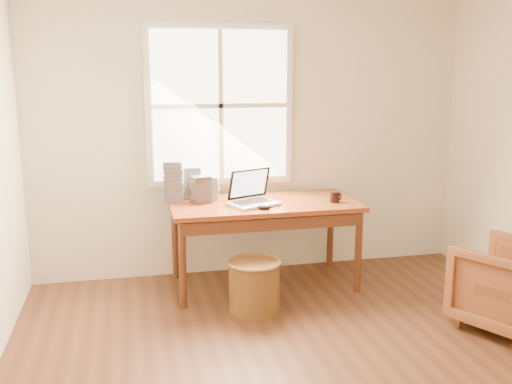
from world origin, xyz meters
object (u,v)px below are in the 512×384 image
Objects in this scene: wicker_stool at (254,287)px; laptop at (254,187)px; desk at (264,204)px; armchair at (511,286)px; coffee_mug at (335,197)px; cd_stack_a at (192,182)px.

wicker_stool is 0.91× the size of laptop.
laptop is at bearing -139.86° from desk.
armchair is 7.57× the size of coffee_mug.
coffee_mug is (-0.96, 1.09, 0.48)m from armchair.
coffee_mug reaches higher than wicker_stool.
desk is at bearing -172.73° from coffee_mug.
coffee_mug is at bearing -77.49° from armchair.
armchair is 2.10m from laptop.
cd_stack_a reaches higher than desk.
armchair reaches higher than wicker_stool.
laptop is at bearing 78.14° from wicker_stool.
desk reaches higher than wicker_stool.
cd_stack_a reaches higher than coffee_mug.
cd_stack_a is at bearing -179.75° from coffee_mug.
cd_stack_a is at bearing 114.26° from wicker_stool.
desk is 3.68× the size of laptop.
wicker_stool is 1.40× the size of cd_stack_a.
laptop is 0.61m from cd_stack_a.
laptop is 0.71m from coffee_mug.
coffee_mug reaches higher than armchair.
desk is 0.67m from cd_stack_a.
wicker_stool is at bearing -110.88° from desk.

